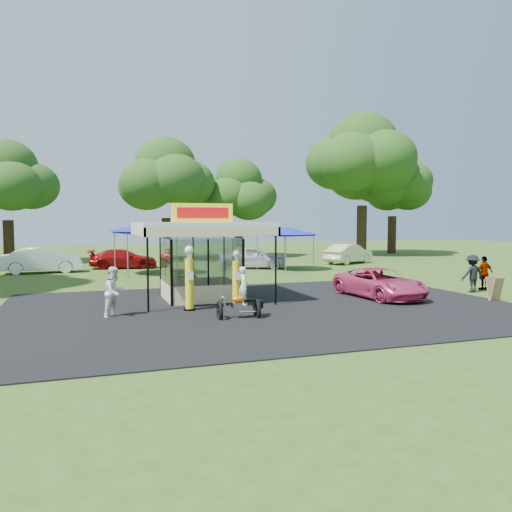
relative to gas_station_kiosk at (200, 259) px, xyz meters
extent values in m
plane|color=#325019|center=(2.00, -4.99, -1.78)|extent=(120.00, 120.00, 0.00)
cube|color=black|center=(2.00, -2.99, -1.76)|extent=(20.00, 14.00, 0.04)
cube|color=white|center=(0.00, 0.01, -1.75)|extent=(3.00, 3.00, 0.06)
cube|color=white|center=(0.00, 0.01, 1.51)|extent=(5.40, 5.40, 0.18)
cube|color=yellow|center=(0.00, -0.49, 2.00)|extent=(2.60, 0.25, 0.80)
cube|color=red|center=(0.00, -0.62, 2.00)|extent=(2.21, 0.02, 0.45)
cylinder|color=black|center=(-2.55, -2.54, -0.18)|extent=(0.08, 0.08, 3.20)
cylinder|color=black|center=(2.55, -2.54, -0.18)|extent=(0.08, 0.08, 3.20)
cylinder|color=black|center=(-1.01, -2.66, -1.73)|extent=(0.47, 0.47, 0.11)
cylinder|color=yellow|center=(-1.01, -2.66, -0.72)|extent=(0.32, 0.32, 1.90)
cylinder|color=silver|center=(-1.01, -2.66, 0.33)|extent=(0.21, 0.21, 0.21)
sphere|color=white|center=(-1.01, -2.66, 0.54)|extent=(0.34, 0.34, 0.34)
cube|color=white|center=(-1.01, -2.85, -0.41)|extent=(0.23, 0.02, 0.32)
cylinder|color=black|center=(0.90, -2.47, -1.73)|extent=(0.43, 0.43, 0.10)
cylinder|color=yellow|center=(0.90, -2.47, -0.80)|extent=(0.29, 0.29, 1.76)
cylinder|color=silver|center=(0.90, -2.47, 0.17)|extent=(0.20, 0.20, 0.20)
sphere|color=white|center=(0.90, -2.47, 0.37)|extent=(0.31, 0.31, 0.31)
cube|color=white|center=(0.90, -2.64, -0.51)|extent=(0.22, 0.02, 0.29)
torus|color=black|center=(-0.36, -4.67, -1.48)|extent=(0.21, 0.76, 0.75)
torus|color=black|center=(0.98, -4.78, -1.48)|extent=(0.21, 0.76, 0.75)
cube|color=silver|center=(0.36, -4.73, -1.33)|extent=(0.51, 0.29, 0.27)
ellipsoid|color=orange|center=(0.36, -4.73, -1.08)|extent=(0.57, 0.32, 0.27)
cube|color=black|center=(0.67, -4.76, -1.14)|extent=(0.51, 0.27, 0.09)
cube|color=black|center=(1.01, -4.79, -1.29)|extent=(0.34, 0.33, 0.25)
cylinder|color=silver|center=(-0.22, -4.68, -1.15)|extent=(0.40, 0.09, 0.80)
cylinder|color=silver|center=(-0.09, -4.69, -0.84)|extent=(0.09, 0.54, 0.04)
sphere|color=silver|center=(-0.24, -4.68, -1.02)|extent=(0.14, 0.14, 0.14)
imported|color=white|center=(0.49, -4.74, -0.62)|extent=(0.36, 0.52, 1.35)
torus|color=black|center=(-0.66, -0.75, -1.47)|extent=(0.67, 0.40, 0.65)
torus|color=black|center=(-0.77, -0.62, -1.47)|extent=(0.69, 0.48, 0.65)
cube|color=#593819|center=(11.85, -4.65, -1.26)|extent=(0.60, 0.32, 1.03)
cube|color=#593819|center=(11.85, -4.40, -1.26)|extent=(0.60, 0.32, 1.03)
imported|color=yellow|center=(0.00, 2.21, -1.30)|extent=(2.82, 1.13, 0.96)
imported|color=#D0386B|center=(7.64, -2.21, -1.12)|extent=(2.61, 4.96, 1.33)
imported|color=white|center=(-3.78, -3.02, -0.87)|extent=(1.12, 1.10, 1.82)
imported|color=black|center=(12.88, -2.07, -0.87)|extent=(1.18, 0.69, 1.82)
imported|color=gray|center=(14.09, -1.56, -0.94)|extent=(0.99, 0.41, 1.69)
imported|color=white|center=(-7.50, 14.40, -0.95)|extent=(5.17, 2.05, 1.67)
imported|color=maroon|center=(-2.18, 15.96, -1.09)|extent=(5.04, 2.63, 1.39)
imported|color=silver|center=(6.67, 12.81, -0.95)|extent=(5.26, 3.51, 1.66)
imported|color=beige|center=(15.41, 14.38, -0.99)|extent=(5.03, 3.68, 1.58)
cylinder|color=gray|center=(-2.67, 12.99, -0.45)|extent=(0.07, 0.07, 2.66)
cylinder|color=gray|center=(0.45, 12.99, -0.45)|extent=(0.07, 0.07, 2.66)
cylinder|color=gray|center=(-2.67, 9.87, -0.45)|extent=(0.07, 0.07, 2.66)
cylinder|color=gray|center=(0.45, 9.87, -0.45)|extent=(0.07, 0.07, 2.66)
cube|color=#1B20B5|center=(-1.11, 11.43, 0.94)|extent=(3.32, 3.32, 0.13)
cone|color=#1B20B5|center=(-1.11, 11.43, 1.28)|extent=(4.78, 4.78, 0.55)
cylinder|color=gray|center=(7.15, 12.57, -0.58)|extent=(0.06, 0.06, 2.40)
cylinder|color=gray|center=(9.95, 12.57, -0.58)|extent=(0.06, 0.06, 2.40)
cylinder|color=gray|center=(7.15, 9.77, -0.58)|extent=(0.06, 0.06, 2.40)
cylinder|color=gray|center=(9.95, 9.77, -0.58)|extent=(0.06, 0.06, 2.40)
cube|color=#1B20B5|center=(8.55, 11.17, 0.68)|extent=(3.00, 3.00, 0.12)
cone|color=#1B20B5|center=(8.55, 11.17, 0.99)|extent=(4.32, 4.32, 0.50)
cylinder|color=black|center=(-10.63, 23.23, -0.02)|extent=(0.83, 0.83, 3.52)
ellipsoid|color=#1A4413|center=(-10.63, 23.23, 4.46)|extent=(8.17, 8.17, 7.00)
cylinder|color=black|center=(2.02, 22.95, 0.08)|extent=(0.80, 0.80, 3.72)
ellipsoid|color=#1A4413|center=(2.02, 22.95, 4.91)|extent=(8.92, 8.92, 7.65)
cylinder|color=black|center=(9.15, 24.42, -0.14)|extent=(0.82, 0.82, 3.29)
ellipsoid|color=#1A4413|center=(9.15, 24.42, 4.06)|extent=(7.67, 7.67, 6.58)
cylinder|color=black|center=(21.37, 22.43, 0.71)|extent=(1.00, 1.00, 4.98)
ellipsoid|color=#1A4413|center=(21.37, 22.43, 7.07)|extent=(11.62, 11.62, 9.96)
cylinder|color=black|center=(26.16, 24.30, 0.20)|extent=(0.89, 0.89, 3.97)
ellipsoid|color=#1A4413|center=(26.16, 24.30, 5.17)|extent=(8.96, 8.96, 7.68)
camera|label=1|loc=(-4.69, -21.30, 1.64)|focal=35.00mm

